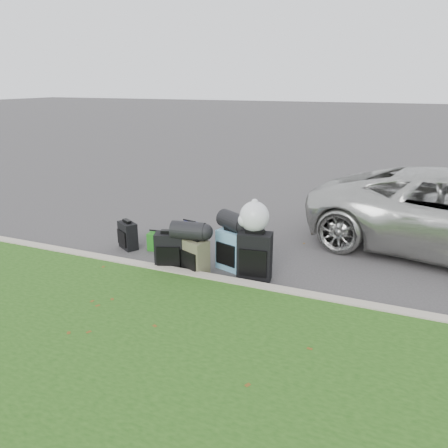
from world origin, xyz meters
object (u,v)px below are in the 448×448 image
at_px(suitcase_olive, 195,257).
at_px(tote_navy, 190,231).
at_px(suitcase_teal, 231,250).
at_px(tote_green, 157,241).
at_px(suitcase_small_black, 128,235).
at_px(suitcase_large_black_left, 170,252).
at_px(suitcase_large_black_right, 255,257).

distance_m(suitcase_olive, tote_navy, 1.61).
relative_size(suitcase_teal, tote_green, 2.01).
bearing_deg(suitcase_small_black, suitcase_large_black_left, 4.79).
xyz_separation_m(suitcase_small_black, tote_green, (0.51, 0.13, -0.08)).
bearing_deg(tote_green, suitcase_large_black_left, -53.19).
bearing_deg(tote_navy, suitcase_olive, -50.08).
bearing_deg(tote_green, tote_navy, 60.85).
height_order(suitcase_small_black, suitcase_olive, suitcase_olive).
xyz_separation_m(suitcase_large_black_left, tote_green, (-0.67, 0.71, -0.16)).
relative_size(suitcase_small_black, suitcase_large_black_right, 0.65).
relative_size(suitcase_large_black_left, tote_navy, 1.91).
height_order(suitcase_large_black_left, suitcase_olive, suitcase_large_black_left).
height_order(suitcase_teal, tote_green, suitcase_teal).
xyz_separation_m(suitcase_large_black_left, suitcase_large_black_right, (1.33, 0.21, 0.06)).
distance_m(suitcase_small_black, suitcase_olive, 1.70).
xyz_separation_m(suitcase_olive, tote_green, (-1.10, 0.69, -0.13)).
relative_size(suitcase_large_black_right, tote_green, 2.35).
bearing_deg(tote_navy, suitcase_small_black, -123.83).
xyz_separation_m(suitcase_small_black, suitcase_large_black_right, (2.51, -0.36, 0.13)).
height_order(suitcase_teal, tote_navy, suitcase_teal).
relative_size(tote_green, tote_navy, 0.96).
distance_m(suitcase_large_black_right, tote_navy, 2.10).
relative_size(suitcase_small_black, tote_navy, 1.46).
bearing_deg(suitcase_large_black_left, tote_green, 113.26).
relative_size(suitcase_olive, tote_navy, 1.74).
xyz_separation_m(suitcase_large_black_left, tote_navy, (-0.37, 1.41, -0.15)).
bearing_deg(suitcase_teal, suitcase_small_black, -165.31).
relative_size(suitcase_olive, suitcase_large_black_right, 0.77).
bearing_deg(suitcase_olive, tote_navy, 142.16).
xyz_separation_m(suitcase_small_black, suitcase_teal, (2.04, -0.12, 0.08)).
height_order(suitcase_teal, suitcase_large_black_right, suitcase_large_black_right).
xyz_separation_m(suitcase_teal, tote_navy, (-1.23, 0.96, -0.15)).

